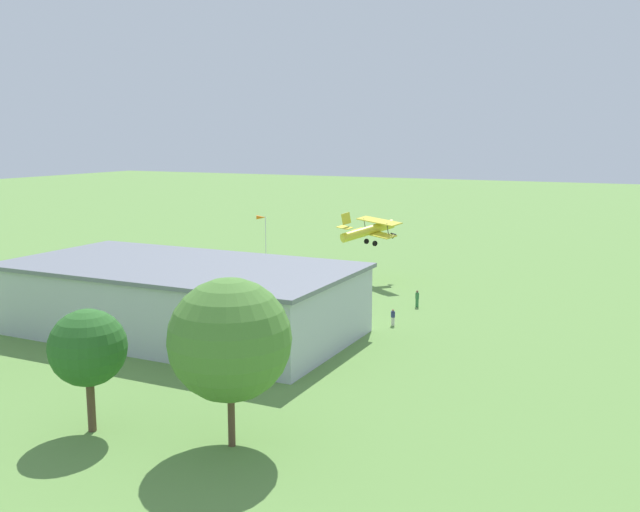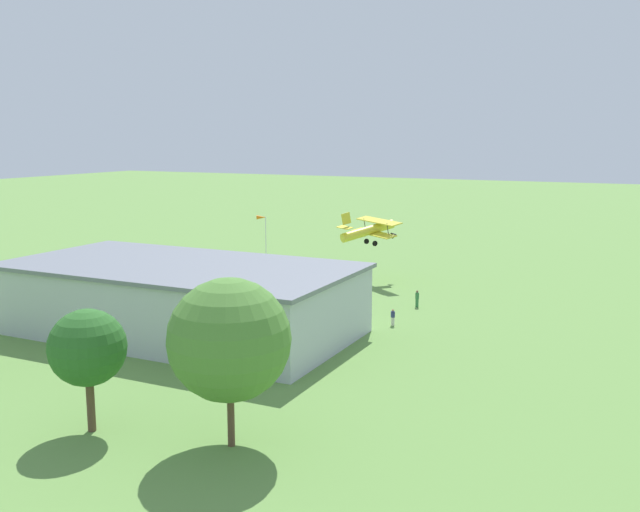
# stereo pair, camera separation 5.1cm
# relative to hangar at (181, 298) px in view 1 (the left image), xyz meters

# --- Properties ---
(ground_plane) EXTENTS (400.00, 400.00, 0.00)m
(ground_plane) POSITION_rel_hangar_xyz_m (3.26, -28.68, -3.08)
(ground_plane) COLOR #608C42
(hangar) EXTENTS (30.79, 16.05, 6.14)m
(hangar) POSITION_rel_hangar_xyz_m (0.00, 0.00, 0.00)
(hangar) COLOR #B7BCC6
(hangar) RESTS_ON ground_plane
(biplane) EXTENTS (7.74, 7.83, 4.08)m
(biplane) POSITION_rel_hangar_xyz_m (-6.93, -27.47, 3.14)
(biplane) COLOR yellow
(car_blue) EXTENTS (2.24, 4.27, 1.59)m
(car_blue) POSITION_rel_hangar_xyz_m (15.26, -11.19, -2.25)
(car_blue) COLOR #23389E
(car_blue) RESTS_ON ground_plane
(car_silver) EXTENTS (2.30, 4.77, 1.67)m
(car_silver) POSITION_rel_hangar_xyz_m (22.08, -11.93, -2.22)
(car_silver) COLOR #B7B7BC
(car_silver) RESTS_ON ground_plane
(car_red) EXTENTS (2.39, 4.80, 1.62)m
(car_red) POSITION_rel_hangar_xyz_m (29.26, -13.24, -2.24)
(car_red) COLOR red
(car_red) RESTS_ON ground_plane
(car_white) EXTENTS (2.09, 4.54, 1.61)m
(car_white) POSITION_rel_hangar_xyz_m (35.74, -11.75, -2.24)
(car_white) COLOR white
(car_white) RESTS_ON ground_plane
(person_watching_takeoff) EXTENTS (0.44, 0.44, 1.54)m
(person_watching_takeoff) POSITION_rel_hangar_xyz_m (-16.16, -10.12, -2.32)
(person_watching_takeoff) COLOR beige
(person_watching_takeoff) RESTS_ON ground_plane
(person_walking_on_apron) EXTENTS (0.54, 0.54, 1.56)m
(person_walking_on_apron) POSITION_rel_hangar_xyz_m (15.47, -15.11, -2.30)
(person_walking_on_apron) COLOR beige
(person_walking_on_apron) RESTS_ON ground_plane
(person_beside_truck) EXTENTS (0.51, 0.51, 1.72)m
(person_beside_truck) POSITION_rel_hangar_xyz_m (14.37, -16.44, -2.22)
(person_beside_truck) COLOR #72338C
(person_beside_truck) RESTS_ON ground_plane
(person_by_parked_cars) EXTENTS (0.42, 0.42, 1.63)m
(person_by_parked_cars) POSITION_rel_hangar_xyz_m (11.40, -12.77, -2.27)
(person_by_parked_cars) COLOR #33723F
(person_by_parked_cars) RESTS_ON ground_plane
(person_at_fence_line) EXTENTS (0.53, 0.53, 1.73)m
(person_at_fence_line) POSITION_rel_hangar_xyz_m (-15.97, -17.86, -2.21)
(person_at_fence_line) COLOR #33723F
(person_at_fence_line) RESTS_ON ground_plane
(tree_behind_hangar_left) EXTENTS (4.52, 4.52, 7.36)m
(tree_behind_hangar_left) POSITION_rel_hangar_xyz_m (-8.16, 19.61, 1.99)
(tree_behind_hangar_left) COLOR brown
(tree_behind_hangar_left) RESTS_ON ground_plane
(tree_behind_hangar_right) EXTENTS (6.86, 6.86, 9.59)m
(tree_behind_hangar_right) POSITION_rel_hangar_xyz_m (-16.68, 17.73, 3.08)
(tree_behind_hangar_right) COLOR brown
(tree_behind_hangar_right) RESTS_ON ground_plane
(windsock) EXTENTS (1.48, 1.11, 6.19)m
(windsock) POSITION_rel_hangar_xyz_m (12.68, -35.69, 2.36)
(windsock) COLOR silver
(windsock) RESTS_ON ground_plane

